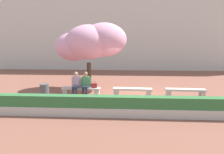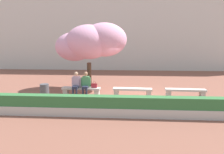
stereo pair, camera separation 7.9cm
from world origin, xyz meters
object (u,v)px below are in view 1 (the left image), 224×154
(stone_bench_west_end, at_px, (81,90))
(person_seated_left, at_px, (76,83))
(trash_bin, at_px, (45,92))
(handbag, at_px, (94,85))
(stone_bench_near_west, at_px, (132,91))
(cherry_tree_main, at_px, (90,42))
(person_seated_right, at_px, (86,83))
(stone_bench_center, at_px, (185,92))

(stone_bench_west_end, bearing_deg, person_seated_left, -168.30)
(stone_bench_west_end, relative_size, person_seated_left, 1.60)
(trash_bin, bearing_deg, handbag, 19.40)
(stone_bench_near_west, relative_size, cherry_tree_main, 0.48)
(person_seated_left, height_order, cherry_tree_main, cherry_tree_main)
(person_seated_right, distance_m, cherry_tree_main, 2.77)
(person_seated_left, bearing_deg, handbag, 2.54)
(cherry_tree_main, distance_m, trash_bin, 4.03)
(person_seated_left, xyz_separation_m, handbag, (0.96, 0.04, -0.12))
(trash_bin, bearing_deg, person_seated_right, 22.38)
(stone_bench_near_west, xyz_separation_m, person_seated_right, (-2.47, -0.05, 0.39))
(stone_bench_west_end, xyz_separation_m, stone_bench_center, (5.45, 0.00, 0.00))
(stone_bench_west_end, relative_size, person_seated_right, 1.60)
(stone_bench_west_end, relative_size, trash_bin, 2.64)
(stone_bench_west_end, height_order, stone_bench_center, same)
(stone_bench_near_west, bearing_deg, trash_bin, -169.08)
(stone_bench_near_west, relative_size, person_seated_left, 1.60)
(person_seated_left, bearing_deg, person_seated_right, -0.00)
(stone_bench_west_end, relative_size, stone_bench_near_west, 1.00)
(stone_bench_near_west, distance_m, stone_bench_center, 2.73)
(stone_bench_near_west, distance_m, trash_bin, 4.49)
(cherry_tree_main, relative_size, trash_bin, 5.53)
(stone_bench_west_end, height_order, person_seated_right, person_seated_right)
(stone_bench_near_west, height_order, handbag, handbag)
(cherry_tree_main, bearing_deg, person_seated_left, -105.49)
(stone_bench_west_end, distance_m, handbag, 0.76)
(handbag, xyz_separation_m, trash_bin, (-2.38, -0.84, -0.19))
(person_seated_left, xyz_separation_m, trash_bin, (-1.42, -0.80, -0.31))
(person_seated_right, distance_m, trash_bin, 2.11)
(stone_bench_center, relative_size, person_seated_left, 1.60)
(person_seated_left, bearing_deg, stone_bench_center, 0.54)
(stone_bench_west_end, distance_m, trash_bin, 1.88)
(stone_bench_near_west, distance_m, handbag, 2.04)
(cherry_tree_main, bearing_deg, stone_bench_west_end, -97.84)
(stone_bench_center, relative_size, person_seated_right, 1.60)
(handbag, bearing_deg, stone_bench_near_west, 0.30)
(person_seated_left, distance_m, cherry_tree_main, 2.82)
(person_seated_right, xyz_separation_m, handbag, (0.45, 0.04, -0.12))
(handbag, relative_size, trash_bin, 0.43)
(stone_bench_center, relative_size, handbag, 6.07)
(stone_bench_center, height_order, trash_bin, trash_bin)
(person_seated_right, relative_size, handbag, 3.81)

